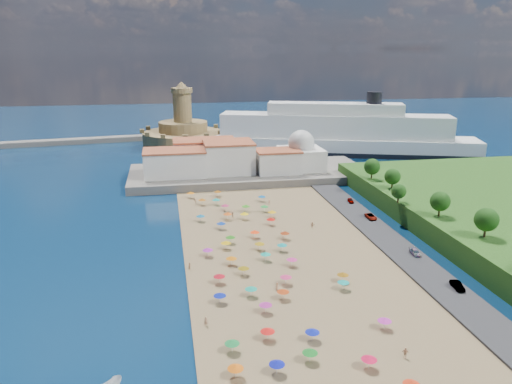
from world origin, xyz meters
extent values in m
plane|color=#071938|center=(0.00, 0.00, 0.00)|extent=(700.00, 700.00, 0.00)
cube|color=#59544C|center=(10.00, 73.00, 1.50)|extent=(90.00, 36.00, 3.00)
cube|color=#59544C|center=(-12.00, 108.00, 1.20)|extent=(18.00, 70.00, 2.40)
cube|color=silver|center=(-18.00, 69.00, 7.50)|extent=(22.00, 14.00, 9.00)
cube|color=silver|center=(2.00, 71.00, 8.50)|extent=(18.00, 16.00, 11.00)
cube|color=silver|center=(20.00, 67.00, 7.00)|extent=(16.00, 12.00, 8.00)
cube|color=silver|center=(-6.00, 83.00, 8.00)|extent=(24.00, 14.00, 10.00)
cube|color=silver|center=(30.00, 71.00, 7.00)|extent=(16.00, 16.00, 8.00)
sphere|color=silver|center=(30.00, 71.00, 13.00)|extent=(10.00, 10.00, 10.00)
cylinder|color=silver|center=(30.00, 71.00, 16.80)|extent=(1.20, 1.20, 1.60)
cylinder|color=#9B854D|center=(-12.00, 138.00, 4.00)|extent=(40.00, 40.00, 8.00)
cylinder|color=#9B854D|center=(-12.00, 138.00, 10.50)|extent=(24.00, 24.00, 5.00)
cylinder|color=#9B854D|center=(-12.00, 138.00, 20.00)|extent=(9.00, 9.00, 14.00)
cylinder|color=#9B854D|center=(-12.00, 138.00, 28.20)|extent=(10.40, 10.40, 2.40)
cone|color=#9B854D|center=(-12.00, 138.00, 30.90)|extent=(6.00, 6.00, 3.00)
cube|color=black|center=(56.68, 110.52, 1.07)|extent=(132.26, 59.17, 2.13)
cube|color=white|center=(56.68, 110.52, 3.95)|extent=(131.18, 58.48, 7.89)
cube|color=white|center=(56.68, 110.52, 13.16)|extent=(105.05, 47.12, 10.53)
cube|color=white|center=(56.68, 110.52, 21.05)|extent=(62.22, 30.41, 5.26)
cylinder|color=black|center=(73.39, 105.17, 26.31)|extent=(7.02, 7.02, 5.26)
cylinder|color=gray|center=(13.34, -22.82, 1.25)|extent=(0.07, 0.07, 2.00)
cone|color=#10998D|center=(13.34, -22.82, 2.15)|extent=(2.50, 2.50, 0.60)
cylinder|color=gray|center=(-6.03, -47.10, 1.25)|extent=(0.07, 0.07, 2.00)
cone|color=#0B1292|center=(-6.03, -47.10, 2.15)|extent=(2.50, 2.50, 0.60)
cylinder|color=gray|center=(0.31, -24.56, 1.25)|extent=(0.07, 0.07, 2.00)
cone|color=#AE370D|center=(0.31, -24.56, 2.15)|extent=(2.50, 2.50, 0.60)
cylinder|color=gray|center=(14.45, -19.40, 1.25)|extent=(0.07, 0.07, 2.00)
cone|color=#80530B|center=(14.45, -19.40, 2.15)|extent=(2.50, 2.50, 0.60)
cylinder|color=gray|center=(-7.60, 2.77, 1.25)|extent=(0.07, 0.07, 2.00)
cone|color=gold|center=(-7.60, 2.77, 2.15)|extent=(2.50, 2.50, 0.60)
cylinder|color=gray|center=(6.89, 17.83, 1.25)|extent=(0.07, 0.07, 2.00)
cone|color=red|center=(6.89, 17.83, 2.15)|extent=(2.50, 2.50, 0.60)
cylinder|color=gray|center=(15.28, -38.32, 1.25)|extent=(0.07, 0.07, 2.00)
cone|color=#BB28A3|center=(15.28, -38.32, 2.15)|extent=(2.50, 2.50, 0.60)
cylinder|color=gray|center=(-12.36, -0.89, 1.25)|extent=(0.07, 0.07, 2.00)
cone|color=purple|center=(-12.36, -0.89, 2.15)|extent=(2.50, 2.50, 0.60)
cylinder|color=gray|center=(-10.49, 39.93, 1.25)|extent=(0.07, 0.07, 2.00)
cone|color=#9B540E|center=(-10.49, 39.93, 2.15)|extent=(2.50, 2.50, 0.60)
cylinder|color=gray|center=(-4.12, 32.72, 1.25)|extent=(0.07, 0.07, 2.00)
cone|color=#A2224E|center=(-4.12, 32.72, 2.15)|extent=(2.50, 2.50, 0.60)
cylinder|color=gray|center=(-13.66, 48.31, 1.25)|extent=(0.07, 0.07, 2.00)
cone|color=#CC6B09|center=(-13.66, 48.31, 2.15)|extent=(2.50, 2.50, 0.60)
cylinder|color=gray|center=(-12.32, -46.98, 1.25)|extent=(0.07, 0.07, 2.00)
cone|color=#CE580B|center=(-12.32, -46.98, 2.15)|extent=(2.50, 2.50, 0.60)
cylinder|color=gray|center=(0.39, 23.85, 1.25)|extent=(0.07, 0.07, 2.00)
cone|color=yellow|center=(0.39, 23.85, 2.15)|extent=(2.50, 2.50, 0.60)
cylinder|color=gray|center=(0.43, 0.73, 1.25)|extent=(0.07, 0.07, 2.00)
cone|color=#92710D|center=(0.43, 0.73, 2.15)|extent=(2.50, 2.50, 0.60)
cylinder|color=gray|center=(-7.14, 16.96, 1.25)|extent=(0.07, 0.07, 2.00)
cone|color=navy|center=(-7.14, 16.96, 2.15)|extent=(2.50, 2.50, 0.60)
cylinder|color=gray|center=(1.78, -39.53, 1.25)|extent=(0.07, 0.07, 2.00)
cone|color=#0B189A|center=(1.78, -39.53, 2.15)|extent=(2.50, 2.50, 0.60)
cylinder|color=gray|center=(8.16, -48.45, 1.25)|extent=(0.07, 0.07, 2.00)
cone|color=red|center=(8.16, -48.45, 2.15)|extent=(2.50, 2.50, 0.60)
cylinder|color=gray|center=(-5.61, -12.49, 1.25)|extent=(0.07, 0.07, 2.00)
cone|color=#81670B|center=(-5.61, -12.49, 2.15)|extent=(2.50, 2.50, 0.60)
cylinder|color=gray|center=(2.39, -18.33, 1.25)|extent=(0.07, 0.07, 2.00)
cone|color=#C52A63|center=(2.39, -18.33, 2.15)|extent=(2.50, 2.50, 0.60)
cylinder|color=gray|center=(-4.71, 48.34, 1.25)|extent=(0.07, 0.07, 2.00)
cone|color=#8E4D0C|center=(-4.71, 48.34, 2.15)|extent=(2.50, 2.50, 0.60)
cylinder|color=gray|center=(8.68, 40.06, 1.25)|extent=(0.07, 0.07, 2.00)
cone|color=#0B559A|center=(8.68, 40.06, 2.15)|extent=(2.50, 2.50, 0.60)
cylinder|color=gray|center=(-4.12, -29.06, 1.25)|extent=(0.07, 0.07, 2.00)
cone|color=#A52384|center=(-4.12, -29.06, 2.15)|extent=(2.50, 2.50, 0.60)
cylinder|color=gray|center=(5.85, -9.86, 1.25)|extent=(0.07, 0.07, 2.00)
cone|color=#C02979|center=(5.85, -9.86, 2.15)|extent=(2.50, 2.50, 0.60)
cylinder|color=gray|center=(8.20, 6.62, 1.25)|extent=(0.07, 0.07, 2.00)
cone|color=maroon|center=(8.20, 6.62, 2.15)|extent=(2.50, 2.50, 0.60)
cylinder|color=gray|center=(0.69, 8.76, 1.25)|extent=(0.07, 0.07, 2.00)
cone|color=#FF380B|center=(0.69, 8.76, 2.15)|extent=(2.50, 2.50, 0.60)
cylinder|color=gray|center=(-11.94, -40.39, 1.25)|extent=(0.07, 0.07, 2.00)
cone|color=#147532|center=(-11.94, -40.39, 2.15)|extent=(2.50, 2.50, 0.60)
cylinder|color=gray|center=(0.61, -5.85, 1.25)|extent=(0.07, 0.07, 2.00)
cone|color=#10967E|center=(0.61, -5.85, 2.15)|extent=(2.50, 2.50, 0.60)
cylinder|color=gray|center=(5.66, -1.12, 1.25)|extent=(0.07, 0.07, 2.00)
cone|color=#0E8080|center=(5.66, -1.12, 2.15)|extent=(2.50, 2.50, 0.60)
cylinder|color=gray|center=(-11.24, -15.50, 1.25)|extent=(0.07, 0.07, 2.00)
cone|color=#AA0D1B|center=(-11.24, -15.50, 2.15)|extent=(2.50, 2.50, 0.60)
cylinder|color=gray|center=(-5.67, -22.25, 1.25)|extent=(0.07, 0.07, 2.00)
cone|color=#0F9177|center=(-5.67, -22.25, 2.15)|extent=(2.50, 2.50, 0.60)
cylinder|color=gray|center=(-6.00, 6.29, 1.25)|extent=(0.07, 0.07, 2.00)
cone|color=#227614|center=(-6.00, 6.29, 2.15)|extent=(2.50, 2.50, 0.60)
cylinder|color=gray|center=(-12.07, -23.91, 1.25)|extent=(0.07, 0.07, 2.00)
cone|color=#0B1A91|center=(-12.07, -23.91, 2.15)|extent=(2.50, 2.50, 0.60)
cylinder|color=gray|center=(-0.27, -45.15, 1.25)|extent=(0.07, 0.07, 2.00)
cone|color=#14701E|center=(-0.27, -45.15, 2.15)|extent=(2.50, 2.50, 0.60)
cylinder|color=gray|center=(-4.38, 24.66, 1.25)|extent=(0.07, 0.07, 2.00)
cone|color=#C04A0F|center=(-4.38, 24.66, 2.15)|extent=(2.50, 2.50, 0.60)
cylinder|color=gray|center=(-5.57, -37.93, 1.25)|extent=(0.07, 0.07, 2.00)
cone|color=red|center=(-5.57, -37.93, 2.15)|extent=(2.50, 2.50, 0.60)
cone|color=red|center=(11.73, -55.11, 2.15)|extent=(2.50, 2.50, 0.60)
cylinder|color=gray|center=(-12.19, 24.23, 1.25)|extent=(0.07, 0.07, 2.00)
cone|color=#0F5E8A|center=(-12.19, 24.23, 2.15)|extent=(2.50, 2.50, 0.60)
cylinder|color=gray|center=(-7.50, -6.77, 1.25)|extent=(0.07, 0.07, 2.00)
cone|color=#CA6A08|center=(-7.50, -6.77, 2.15)|extent=(2.50, 2.50, 0.60)
cylinder|color=gray|center=(8.60, 24.17, 1.25)|extent=(0.07, 0.07, 2.00)
cone|color=#D49D0B|center=(8.60, 24.17, 2.15)|extent=(2.50, 2.50, 0.60)
cylinder|color=gray|center=(-6.14, 39.21, 1.25)|extent=(0.07, 0.07, 2.00)
cone|color=#0F8C7F|center=(-6.14, 39.21, 2.15)|extent=(2.50, 2.50, 0.60)
cylinder|color=gray|center=(7.44, 29.67, 1.25)|extent=(0.07, 0.07, 2.00)
cone|color=#17832B|center=(7.44, 29.67, 2.15)|extent=(2.50, 2.50, 0.60)
cylinder|color=gray|center=(1.99, 30.96, 1.25)|extent=(0.07, 0.07, 2.00)
cone|color=#2D7F16|center=(1.99, 30.96, 2.15)|extent=(2.50, 2.50, 0.60)
imported|color=tan|center=(14.94, -46.93, 1.19)|extent=(1.20, 0.83, 1.89)
imported|color=tan|center=(-2.76, 26.37, 1.15)|extent=(0.75, 0.93, 1.80)
imported|color=tan|center=(0.02, -20.55, 1.09)|extent=(0.89, 0.65, 1.68)
imported|color=tan|center=(-12.59, 42.41, 1.05)|extent=(0.98, 0.90, 1.61)
imported|color=tan|center=(8.09, 8.55, 1.11)|extent=(0.63, 0.42, 1.72)
imported|color=tan|center=(17.74, 13.84, 1.07)|extent=(1.60, 0.79, 1.65)
imported|color=tan|center=(10.33, 36.53, 1.10)|extent=(1.27, 1.09, 1.70)
imported|color=tan|center=(-16.94, -7.21, 1.06)|extent=(0.99, 0.98, 1.62)
imported|color=tan|center=(-15.45, -31.52, 1.15)|extent=(0.69, 0.49, 1.79)
imported|color=gray|center=(36.00, 32.78, 1.34)|extent=(2.06, 3.92, 1.27)
imported|color=gray|center=(36.00, -9.75, 1.31)|extent=(2.03, 4.35, 1.23)
imported|color=gray|center=(36.00, -27.42, 1.42)|extent=(1.97, 4.48, 1.43)
imported|color=gray|center=(36.00, 16.67, 1.38)|extent=(2.27, 4.90, 1.36)
cylinder|color=#382314|center=(50.22, -14.43, 7.52)|extent=(0.50, 0.50, 3.03)
sphere|color=#14380F|center=(50.22, -14.43, 10.25)|extent=(5.46, 5.46, 5.46)
cylinder|color=#382314|center=(47.75, 1.18, 7.43)|extent=(0.50, 0.50, 2.86)
sphere|color=#14380F|center=(47.75, 1.18, 10.00)|extent=(5.14, 5.14, 5.14)
cylinder|color=#382314|center=(42.71, 14.24, 7.17)|extent=(0.50, 0.50, 2.34)
sphere|color=#14380F|center=(42.71, 14.24, 9.27)|extent=(4.21, 4.21, 4.21)
cylinder|color=#382314|center=(47.34, 28.12, 7.37)|extent=(0.50, 0.50, 2.75)
sphere|color=#14380F|center=(47.34, 28.12, 9.85)|extent=(4.95, 4.95, 4.95)
cylinder|color=#382314|center=(45.94, 40.64, 7.48)|extent=(0.50, 0.50, 2.95)
sphere|color=#14380F|center=(45.94, 40.64, 10.13)|extent=(5.31, 5.31, 5.31)
camera|label=1|loc=(-20.88, -110.53, 47.69)|focal=35.00mm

